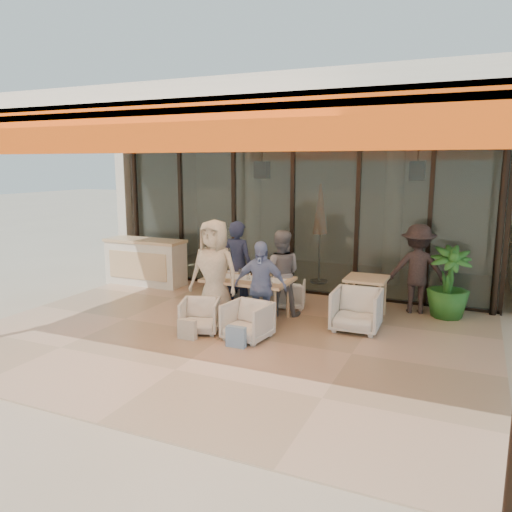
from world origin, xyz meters
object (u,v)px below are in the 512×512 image
(chair_near_right, at_px, (247,320))
(potted_palm, at_px, (449,283))
(chair_near_left, at_px, (200,315))
(side_chair, at_px, (356,308))
(diner_cream, at_px, (214,273))
(host_counter, at_px, (146,262))
(dining_table, at_px, (248,281))
(diner_grey, at_px, (280,273))
(diner_navy, at_px, (238,266))
(side_table, at_px, (366,283))
(chair_far_right, at_px, (290,293))
(chair_far_left, at_px, (249,285))
(diner_periwinkle, at_px, (260,286))
(standing_woman, at_px, (417,269))

(chair_near_right, height_order, potted_palm, potted_palm)
(chair_near_left, distance_m, side_chair, 2.54)
(diner_cream, xyz_separation_m, side_chair, (2.28, 0.60, -0.51))
(potted_palm, bearing_deg, host_counter, -179.07)
(dining_table, height_order, side_chair, dining_table)
(diner_grey, bearing_deg, diner_navy, -17.00)
(side_table, bearing_deg, diner_cream, -149.44)
(chair_far_right, xyz_separation_m, diner_cream, (-0.84, -1.40, 0.60))
(chair_near_right, distance_m, side_table, 2.37)
(host_counter, xyz_separation_m, chair_near_left, (2.75, -2.33, -0.23))
(diner_grey, height_order, side_chair, diner_grey)
(side_chair, bearing_deg, chair_near_right, -144.38)
(chair_far_left, relative_size, potted_palm, 0.56)
(diner_navy, bearing_deg, host_counter, -11.09)
(chair_near_left, distance_m, side_table, 2.96)
(diner_navy, xyz_separation_m, potted_palm, (3.60, 1.03, -0.20))
(diner_grey, height_order, side_table, diner_grey)
(chair_near_left, relative_size, diner_periwinkle, 0.41)
(diner_grey, bearing_deg, side_chair, 151.21)
(side_chair, height_order, standing_woman, standing_woman)
(chair_far_left, bearing_deg, diner_grey, 128.23)
(diner_cream, bearing_deg, host_counter, 146.77)
(host_counter, height_order, chair_near_right, host_counter)
(chair_far_left, bearing_deg, chair_near_right, 92.85)
(diner_navy, distance_m, standing_woman, 3.25)
(host_counter, xyz_separation_m, diner_grey, (3.59, -0.93, 0.24))
(chair_far_left, xyz_separation_m, diner_grey, (0.84, -0.50, 0.42))
(dining_table, bearing_deg, chair_far_left, 113.70)
(diner_navy, height_order, standing_woman, diner_navy)
(dining_table, relative_size, diner_navy, 0.89)
(chair_far_left, bearing_deg, standing_woman, 170.65)
(chair_far_left, relative_size, chair_near_right, 1.08)
(diner_grey, height_order, standing_woman, standing_woman)
(chair_far_right, xyz_separation_m, potted_palm, (2.76, 0.53, 0.35))
(chair_near_left, relative_size, potted_palm, 0.48)
(chair_far_right, bearing_deg, chair_near_left, 50.74)
(chair_far_left, relative_size, chair_far_right, 1.22)
(diner_cream, bearing_deg, side_chair, 15.05)
(dining_table, bearing_deg, chair_near_right, -66.00)
(dining_table, bearing_deg, diner_periwinkle, -46.97)
(diner_navy, bearing_deg, chair_near_left, 97.53)
(chair_near_right, bearing_deg, chair_far_right, 97.39)
(host_counter, xyz_separation_m, chair_near_right, (3.59, -2.33, -0.20))
(diner_cream, distance_m, potted_palm, 4.09)
(host_counter, xyz_separation_m, dining_table, (3.17, -1.37, 0.16))
(diner_navy, relative_size, potted_palm, 1.31)
(chair_near_right, height_order, side_chair, side_chair)
(diner_periwinkle, height_order, potted_palm, diner_periwinkle)
(host_counter, distance_m, chair_far_right, 3.62)
(standing_woman, bearing_deg, side_table, 30.05)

